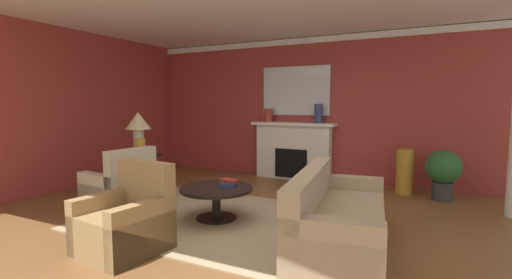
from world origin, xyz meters
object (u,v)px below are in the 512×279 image
object	(u,v)px
mantel_mirror	(296,91)
vase_on_side_table	(140,147)
fireplace	(293,152)
vase_mantel_left	(269,115)
armchair_near_window	(120,190)
armchair_facing_fireplace	(126,223)
vase_mantel_right	(318,113)
sofa	(337,221)
coffee_table	(216,196)
side_table	(140,171)
vase_tall_corner	(404,171)
potted_plant	(443,171)
table_lamp	(138,125)

from	to	relation	value
mantel_mirror	vase_on_side_table	distance (m)	3.36
fireplace	vase_mantel_left	size ratio (longest dim) A/B	6.30
armchair_near_window	armchair_facing_fireplace	distance (m)	1.62
vase_mantel_left	vase_mantel_right	world-z (taller)	vase_mantel_right
vase_mantel_right	sofa	bearing A→B (deg)	-69.56
coffee_table	armchair_facing_fireplace	bearing A→B (deg)	-102.54
side_table	vase_mantel_right	bearing A→B (deg)	42.57
armchair_near_window	coffee_table	bearing A→B (deg)	10.31
mantel_mirror	vase_mantel_left	xyz separation A→B (m)	(-0.55, -0.17, -0.52)
armchair_near_window	vase_tall_corner	xyz separation A→B (m)	(3.74, 2.97, 0.09)
side_table	potted_plant	world-z (taller)	potted_plant
potted_plant	vase_mantel_left	bearing A→B (deg)	172.93
coffee_table	table_lamp	bearing A→B (deg)	163.16
sofa	fireplace	bearing A→B (deg)	118.33
armchair_facing_fireplace	side_table	bearing A→B (deg)	131.31
sofa	vase_mantel_right	size ratio (longest dim) A/B	5.61
armchair_near_window	table_lamp	size ratio (longest dim) A/B	1.27
table_lamp	vase_mantel_right	size ratio (longest dim) A/B	1.91
armchair_near_window	potted_plant	bearing A→B (deg)	32.85
vase_on_side_table	armchair_facing_fireplace	bearing A→B (deg)	-49.50
armchair_facing_fireplace	vase_tall_corner	size ratio (longest dim) A/B	1.19
mantel_mirror	vase_tall_corner	world-z (taller)	mantel_mirror
sofa	vase_on_side_table	xyz separation A→B (m)	(-3.56, 0.69, 0.55)
coffee_table	table_lamp	world-z (taller)	table_lamp
sofa	armchair_facing_fireplace	size ratio (longest dim) A/B	2.32
fireplace	armchair_facing_fireplace	world-z (taller)	fireplace
vase_tall_corner	vase_mantel_right	world-z (taller)	vase_mantel_right
armchair_near_window	potted_plant	xyz separation A→B (m)	(4.34, 2.80, 0.19)
table_lamp	vase_tall_corner	size ratio (longest dim) A/B	0.94
armchair_facing_fireplace	vase_on_side_table	world-z (taller)	vase_on_side_table
table_lamp	potted_plant	distance (m)	5.23
mantel_mirror	potted_plant	world-z (taller)	mantel_mirror
armchair_near_window	side_table	distance (m)	1.00
mantel_mirror	fireplace	bearing A→B (deg)	-90.00
fireplace	potted_plant	xyz separation A→B (m)	(2.81, -0.47, -0.08)
armchair_facing_fireplace	potted_plant	distance (m)	4.95
sofa	side_table	bearing A→B (deg)	167.73
potted_plant	vase_mantel_right	bearing A→B (deg)	169.56
table_lamp	vase_mantel_left	size ratio (longest dim) A/B	2.63
sofa	vase_mantel_left	size ratio (longest dim) A/B	7.71
coffee_table	table_lamp	xyz separation A→B (m)	(-2.00, 0.60, 0.89)
fireplace	side_table	bearing A→B (deg)	-129.88
armchair_near_window	vase_on_side_table	distance (m)	0.99
mantel_mirror	vase_on_side_table	xyz separation A→B (m)	(-1.84, -2.63, -1.01)
armchair_near_window	vase_mantel_right	world-z (taller)	vase_mantel_right
armchair_facing_fireplace	vase_mantel_left	distance (m)	4.40
side_table	vase_mantel_right	world-z (taller)	vase_mantel_right
table_lamp	vase_tall_corner	world-z (taller)	table_lamp
vase_mantel_right	armchair_facing_fireplace	bearing A→B (deg)	-101.15
coffee_table	side_table	size ratio (longest dim) A/B	1.43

